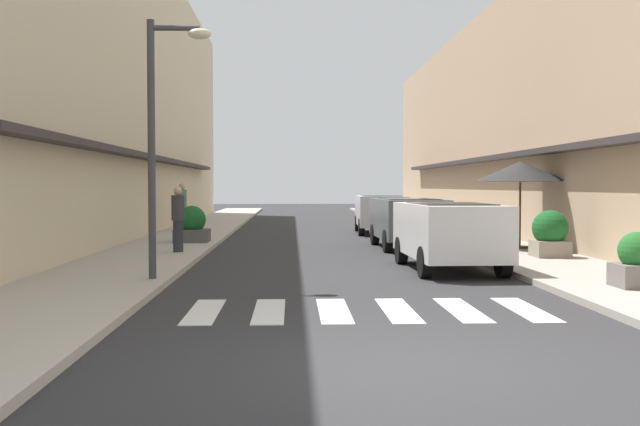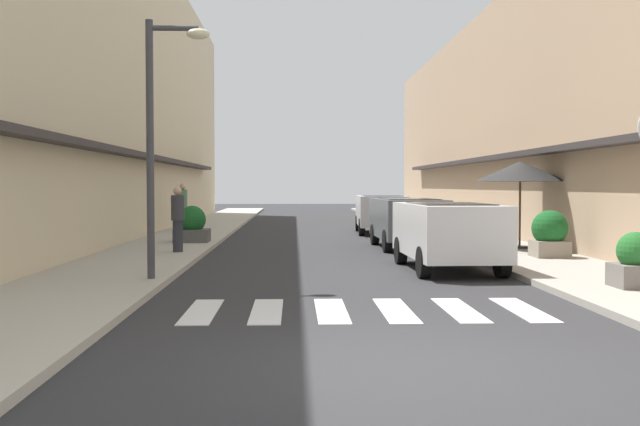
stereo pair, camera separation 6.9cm
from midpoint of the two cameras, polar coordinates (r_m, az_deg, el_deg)
The scene contains 16 objects.
ground_plane at distance 25.55m, azimuth 0.37°, elevation -2.03°, with size 99.13×99.13×0.00m, color #2B2B2D.
sidewalk_left at distance 25.79m, azimuth -10.23°, elevation -1.89°, with size 2.76×63.08×0.12m, color #ADA899.
sidewalk_right at distance 26.17m, azimuth 10.82°, elevation -1.84°, with size 2.76×63.08×0.12m, color #9E998E.
building_row_left at distance 27.99m, azimuth -17.91°, elevation 9.31°, with size 5.50×42.55×10.81m.
building_row_right at distance 28.51m, azimuth 17.98°, elevation 6.81°, with size 5.50×42.55×8.47m.
crosswalk at distance 11.07m, azimuth 3.54°, elevation -7.47°, with size 5.20×2.20×0.01m.
parked_car_near at distance 16.37m, azimuth 9.90°, elevation -1.16°, with size 1.90×4.16×1.47m.
parked_car_mid at distance 21.96m, azimuth 6.84°, elevation -0.32°, with size 1.88×4.14×1.47m.
parked_car_far at distance 28.71m, azimuth 4.75°, elevation 0.26°, with size 1.95×4.38×1.47m.
street_lamp at distance 14.13m, azimuth -11.95°, elevation 7.07°, with size 1.19×0.28×4.78m.
cafe_umbrella at distance 21.19m, azimuth 15.20°, elevation 3.07°, with size 2.49×2.49×2.40m.
planter_corner at distance 13.73m, azimuth 23.19°, elevation -3.47°, with size 0.74×0.74×0.95m.
planter_midblock at distance 18.83m, azimuth 17.31°, elevation -1.54°, with size 0.87×0.87×1.14m.
planter_far at distance 23.14m, azimuth -9.70°, elevation -0.99°, with size 1.04×1.04×1.11m.
pedestrian_walking_near at distance 19.66m, azimuth -10.76°, elevation -0.35°, with size 0.34×0.34×1.70m.
pedestrian_walking_far at distance 28.73m, azimuth -10.41°, elevation 0.56°, with size 0.34×0.34×1.81m.
Camera 2 is at (-1.02, -7.44, 1.85)m, focal length 41.72 mm.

